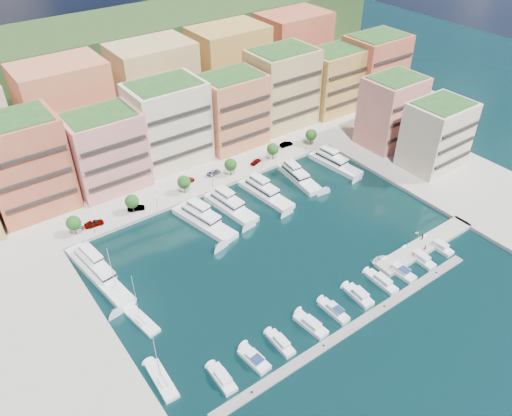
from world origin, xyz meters
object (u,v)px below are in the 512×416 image
object	(u,v)px
cruiser_1	(254,360)
yacht_5	(298,176)
tree_1	(132,201)
car_4	(256,161)
tree_3	(231,165)
cruiser_5	(359,296)
tree_5	(311,135)
car_2	(187,181)
yacht_4	(264,192)
sailboat_2	(117,291)
cruiser_6	(382,282)
car_5	(286,144)
lamppost_2	(212,179)
tree_0	(74,223)
sailboat_0	(162,381)
cruiser_0	(223,379)
car_1	(136,208)
sailboat_1	(141,320)
person_0	(425,248)
lamppost_3	(262,160)
cruiser_7	(399,271)
car_3	(214,172)
lamppost_0	(93,225)
yacht_6	(334,162)
cruiser_3	(311,325)
person_1	(422,237)
lamppost_1	(156,200)
cruiser_8	(420,258)
tender_0	(379,260)
cruiser_4	(334,311)
cruiser_2	(281,343)
tender_3	(417,233)
yacht_3	(229,205)
yacht_0	(97,271)
cruiser_9	(439,247)
tree_4	(273,149)
tree_2	(184,182)
yacht_2	(202,219)
car_0	(94,223)

from	to	relation	value
cruiser_1	yacht_5	bearing A→B (deg)	42.66
tree_1	car_4	distance (m)	42.27
tree_3	cruiser_5	world-z (taller)	tree_3
tree_5	car_2	distance (m)	45.12
yacht_4	sailboat_2	bearing A→B (deg)	-167.68
cruiser_6	car_5	size ratio (longest dim) A/B	1.86
lamppost_2	tree_0	bearing A→B (deg)	176.71
sailboat_0	car_2	bearing A→B (deg)	56.09
cruiser_0	car_1	world-z (taller)	car_1
sailboat_1	person_0	xyz separation A→B (m)	(66.52, -21.68, 1.53)
lamppost_3	cruiser_7	bearing A→B (deg)	-90.88
tree_3	car_3	bearing A→B (deg)	138.63
lamppost_0	yacht_6	size ratio (longest dim) A/B	0.22
car_4	cruiser_3	bearing A→B (deg)	134.22
car_3	person_1	distance (m)	63.14
lamppost_1	cruiser_8	xyz separation A→B (m)	(42.68, -55.79, -3.28)
tree_5	cruiser_1	bearing A→B (deg)	-138.40
sailboat_1	tender_0	world-z (taller)	sailboat_1
tree_1	sailboat_0	size ratio (longest dim) A/B	0.43
cruiser_4	person_0	distance (m)	31.57
car_2	car_4	size ratio (longest dim) A/B	1.17
tree_0	cruiser_2	bearing A→B (deg)	-69.95
cruiser_2	sailboat_0	distance (m)	24.42
cruiser_6	sailboat_1	xyz separation A→B (m)	(-50.08, 22.69, -0.24)
tree_1	tender_3	distance (m)	76.07
yacht_3	car_2	world-z (taller)	yacht_3
yacht_0	cruiser_9	world-z (taller)	yacht_0
car_5	car_3	bearing A→B (deg)	95.43
tree_1	cruiser_9	size ratio (longest dim) A/B	0.75
yacht_4	tender_3	world-z (taller)	yacht_4
cruiser_3	cruiser_5	bearing A→B (deg)	0.03
yacht_6	cruiser_4	distance (m)	61.80
tree_4	tender_0	xyz separation A→B (m)	(-7.70, -52.50, -4.28)
tree_2	person_1	distance (m)	66.20
lamppost_0	yacht_4	size ratio (longest dim) A/B	0.21
yacht_6	cruiser_7	distance (m)	49.78
cruiser_5	yacht_4	bearing A→B (deg)	81.18
lamppost_0	cruiser_2	bearing A→B (deg)	-72.86
yacht_2	person_1	bearing A→B (deg)	-44.25
lamppost_0	cruiser_6	bearing A→B (deg)	-49.85
yacht_2	cruiser_5	distance (m)	46.29
person_0	tender_3	bearing A→B (deg)	-78.40
yacht_5	cruiser_3	size ratio (longest dim) A/B	2.23
lamppost_2	tender_0	xyz separation A→B (m)	(16.30, -50.20, -3.37)
cruiser_1	cruiser_7	world-z (taller)	same
tree_5	lamppost_2	distance (m)	40.08
cruiser_8	car_0	size ratio (longest dim) A/B	1.67
cruiser_4	car_1	xyz separation A→B (m)	(-18.89, 58.74, 1.19)
lamppost_1	yacht_3	distance (m)	19.97
tree_0	car_4	world-z (taller)	tree_0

